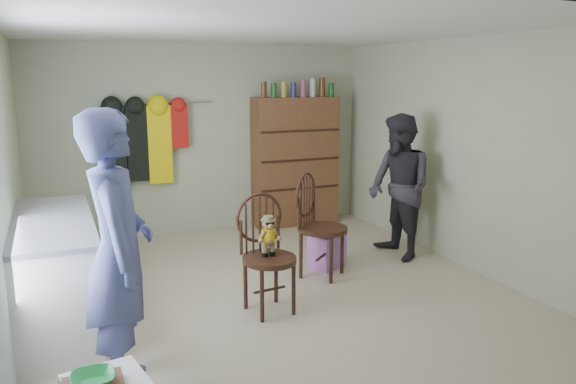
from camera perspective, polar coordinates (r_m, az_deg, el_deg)
name	(u,v)px	position (r m, az deg, el deg)	size (l,w,h in m)	color
ground_plane	(273,292)	(5.63, -1.57, -10.11)	(5.00, 5.00, 0.00)	beige
room_walls	(253,127)	(5.74, -3.61, 6.57)	(5.00, 5.00, 5.00)	beige
counter	(56,273)	(5.13, -22.52, -7.64)	(0.64, 1.86, 0.94)	silver
bowl	(93,379)	(3.37, -19.22, -17.52)	(0.23, 0.23, 0.06)	green
chair_front	(266,247)	(5.03, -2.22, -5.57)	(0.53, 0.53, 1.07)	#3D2115
chair_far	(317,221)	(5.91, 2.94, -2.98)	(0.69, 0.69, 1.11)	#3D2115
striped_bag	(327,251)	(6.27, 3.98, -5.96)	(0.36, 0.28, 0.38)	#E572CF
person_left	(118,253)	(3.88, -16.86, -5.97)	(0.69, 0.46, 1.91)	#484C84
person_right	(399,187)	(6.56, 11.25, 0.49)	(0.81, 0.63, 1.68)	#2D2B33
dresser	(295,161)	(7.91, 0.75, 3.20)	(1.20, 0.39, 2.06)	brown
coat_rack	(143,143)	(7.37, -14.53, 4.83)	(1.42, 0.12, 1.09)	#99999E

